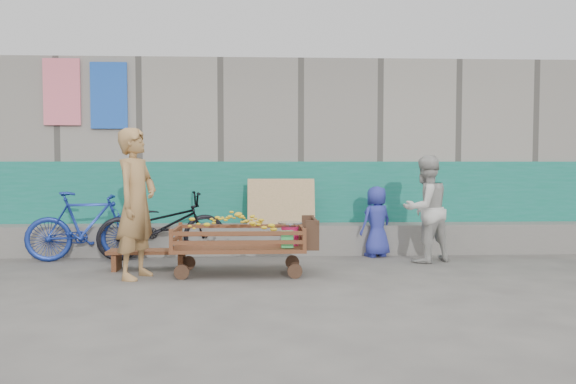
{
  "coord_description": "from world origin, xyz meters",
  "views": [
    {
      "loc": [
        0.03,
        -6.1,
        1.38
      ],
      "look_at": [
        0.36,
        1.2,
        1.0
      ],
      "focal_mm": 35.0,
      "sensor_mm": 36.0,
      "label": 1
    }
  ],
  "objects_px": {
    "woman": "(426,209)",
    "vendor_man": "(136,203)",
    "bicycle_blue": "(86,226)",
    "child": "(377,221)",
    "bicycle_dark": "(163,225)",
    "banana_cart": "(237,233)",
    "bench": "(149,255)"
  },
  "relations": [
    {
      "from": "banana_cart",
      "to": "woman",
      "type": "relative_size",
      "value": 1.19
    },
    {
      "from": "child",
      "to": "bicycle_blue",
      "type": "relative_size",
      "value": 0.64
    },
    {
      "from": "woman",
      "to": "child",
      "type": "relative_size",
      "value": 1.43
    },
    {
      "from": "bicycle_dark",
      "to": "vendor_man",
      "type": "bearing_deg",
      "value": 161.67
    },
    {
      "from": "bench",
      "to": "vendor_man",
      "type": "distance_m",
      "value": 0.87
    },
    {
      "from": "banana_cart",
      "to": "child",
      "type": "bearing_deg",
      "value": 31.36
    },
    {
      "from": "banana_cart",
      "to": "woman",
      "type": "height_order",
      "value": "woman"
    },
    {
      "from": "bicycle_blue",
      "to": "woman",
      "type": "bearing_deg",
      "value": -106.34
    },
    {
      "from": "vendor_man",
      "to": "bicycle_blue",
      "type": "distance_m",
      "value": 1.65
    },
    {
      "from": "banana_cart",
      "to": "woman",
      "type": "distance_m",
      "value": 2.69
    },
    {
      "from": "bench",
      "to": "banana_cart",
      "type": "bearing_deg",
      "value": -15.8
    },
    {
      "from": "bench",
      "to": "woman",
      "type": "bearing_deg",
      "value": 6.4
    },
    {
      "from": "banana_cart",
      "to": "bench",
      "type": "height_order",
      "value": "banana_cart"
    },
    {
      "from": "vendor_man",
      "to": "bicycle_blue",
      "type": "relative_size",
      "value": 1.1
    },
    {
      "from": "woman",
      "to": "banana_cart",
      "type": "bearing_deg",
      "value": -8.54
    },
    {
      "from": "bench",
      "to": "woman",
      "type": "relative_size",
      "value": 0.7
    },
    {
      "from": "bicycle_dark",
      "to": "bicycle_blue",
      "type": "relative_size",
      "value": 1.12
    },
    {
      "from": "child",
      "to": "bicycle_blue",
      "type": "height_order",
      "value": "child"
    },
    {
      "from": "child",
      "to": "bicycle_dark",
      "type": "relative_size",
      "value": 0.57
    },
    {
      "from": "banana_cart",
      "to": "child",
      "type": "relative_size",
      "value": 1.7
    },
    {
      "from": "woman",
      "to": "vendor_man",
      "type": "bearing_deg",
      "value": -10.83
    },
    {
      "from": "bicycle_dark",
      "to": "bicycle_blue",
      "type": "xyz_separation_m",
      "value": [
        -1.05,
        -0.12,
        0.01
      ]
    },
    {
      "from": "vendor_man",
      "to": "bicycle_dark",
      "type": "bearing_deg",
      "value": 16.37
    },
    {
      "from": "woman",
      "to": "bicycle_dark",
      "type": "height_order",
      "value": "woman"
    },
    {
      "from": "vendor_man",
      "to": "banana_cart",
      "type": "bearing_deg",
      "value": -62.42
    },
    {
      "from": "woman",
      "to": "child",
      "type": "distance_m",
      "value": 0.79
    },
    {
      "from": "bicycle_blue",
      "to": "vendor_man",
      "type": "bearing_deg",
      "value": -154.19
    },
    {
      "from": "child",
      "to": "bicycle_dark",
      "type": "xyz_separation_m",
      "value": [
        -3.12,
        -0.02,
        -0.04
      ]
    },
    {
      "from": "bench",
      "to": "bicycle_dark",
      "type": "xyz_separation_m",
      "value": [
        0.02,
        0.87,
        0.29
      ]
    },
    {
      "from": "vendor_man",
      "to": "bicycle_dark",
      "type": "height_order",
      "value": "vendor_man"
    },
    {
      "from": "bench",
      "to": "bicycle_blue",
      "type": "relative_size",
      "value": 0.64
    },
    {
      "from": "child",
      "to": "bench",
      "type": "bearing_deg",
      "value": -11.2
    }
  ]
}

